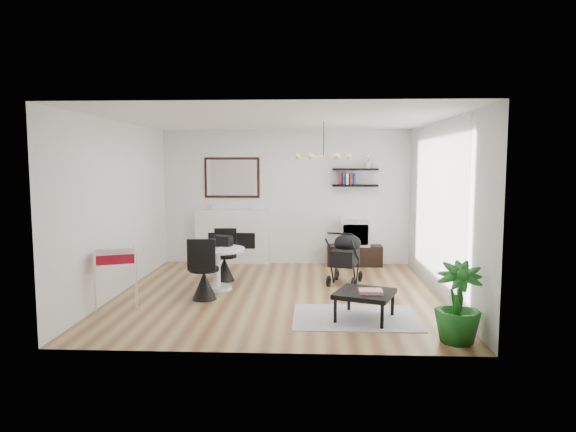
{
  "coord_description": "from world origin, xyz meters",
  "views": [
    {
      "loc": [
        0.52,
        -7.86,
        2.06
      ],
      "look_at": [
        0.13,
        0.4,
        1.19
      ],
      "focal_mm": 32.0,
      "sensor_mm": 36.0,
      "label": 1
    }
  ],
  "objects_px": {
    "crt_tv": "(355,233)",
    "tv_console": "(354,256)",
    "potted_plant": "(458,303)",
    "dining_table": "(216,262)",
    "coffee_table": "(365,295)",
    "stroller": "(346,260)",
    "fireplace": "(232,230)",
    "drying_rack": "(116,279)"
  },
  "relations": [
    {
      "from": "fireplace",
      "to": "crt_tv",
      "type": "relative_size",
      "value": 3.77
    },
    {
      "from": "crt_tv",
      "to": "drying_rack",
      "type": "relative_size",
      "value": 0.67
    },
    {
      "from": "crt_tv",
      "to": "dining_table",
      "type": "relative_size",
      "value": 0.62
    },
    {
      "from": "potted_plant",
      "to": "dining_table",
      "type": "bearing_deg",
      "value": 144.09
    },
    {
      "from": "fireplace",
      "to": "tv_console",
      "type": "xyz_separation_m",
      "value": [
        2.47,
        -0.12,
        -0.48
      ]
    },
    {
      "from": "crt_tv",
      "to": "stroller",
      "type": "relative_size",
      "value": 0.61
    },
    {
      "from": "fireplace",
      "to": "stroller",
      "type": "relative_size",
      "value": 2.3
    },
    {
      "from": "dining_table",
      "to": "potted_plant",
      "type": "bearing_deg",
      "value": -35.91
    },
    {
      "from": "drying_rack",
      "to": "dining_table",
      "type": "bearing_deg",
      "value": 26.28
    },
    {
      "from": "crt_tv",
      "to": "coffee_table",
      "type": "relative_size",
      "value": 0.63
    },
    {
      "from": "stroller",
      "to": "potted_plant",
      "type": "distance_m",
      "value": 3.05
    },
    {
      "from": "tv_console",
      "to": "dining_table",
      "type": "bearing_deg",
      "value": -139.66
    },
    {
      "from": "crt_tv",
      "to": "tv_console",
      "type": "bearing_deg",
      "value": 108.71
    },
    {
      "from": "tv_console",
      "to": "potted_plant",
      "type": "relative_size",
      "value": 1.17
    },
    {
      "from": "crt_tv",
      "to": "drying_rack",
      "type": "height_order",
      "value": "crt_tv"
    },
    {
      "from": "drying_rack",
      "to": "coffee_table",
      "type": "distance_m",
      "value": 3.4
    },
    {
      "from": "fireplace",
      "to": "coffee_table",
      "type": "xyz_separation_m",
      "value": [
        2.32,
        -3.67,
        -0.35
      ]
    },
    {
      "from": "dining_table",
      "to": "coffee_table",
      "type": "bearing_deg",
      "value": -33.99
    },
    {
      "from": "drying_rack",
      "to": "coffee_table",
      "type": "relative_size",
      "value": 0.94
    },
    {
      "from": "coffee_table",
      "to": "tv_console",
      "type": "bearing_deg",
      "value": 87.45
    },
    {
      "from": "fireplace",
      "to": "potted_plant",
      "type": "height_order",
      "value": "fireplace"
    },
    {
      "from": "fireplace",
      "to": "dining_table",
      "type": "relative_size",
      "value": 2.35
    },
    {
      "from": "fireplace",
      "to": "tv_console",
      "type": "relative_size",
      "value": 1.99
    },
    {
      "from": "fireplace",
      "to": "drying_rack",
      "type": "height_order",
      "value": "fireplace"
    },
    {
      "from": "stroller",
      "to": "crt_tv",
      "type": "bearing_deg",
      "value": 97.07
    },
    {
      "from": "dining_table",
      "to": "drying_rack",
      "type": "distance_m",
      "value": 1.74
    },
    {
      "from": "tv_console",
      "to": "potted_plant",
      "type": "height_order",
      "value": "potted_plant"
    },
    {
      "from": "coffee_table",
      "to": "potted_plant",
      "type": "relative_size",
      "value": 0.98
    },
    {
      "from": "crt_tv",
      "to": "stroller",
      "type": "height_order",
      "value": "stroller"
    },
    {
      "from": "drying_rack",
      "to": "potted_plant",
      "type": "relative_size",
      "value": 0.92
    },
    {
      "from": "dining_table",
      "to": "coffee_table",
      "type": "height_order",
      "value": "dining_table"
    },
    {
      "from": "dining_table",
      "to": "potted_plant",
      "type": "xyz_separation_m",
      "value": [
        3.21,
        -2.33,
        0.02
      ]
    },
    {
      "from": "stroller",
      "to": "coffee_table",
      "type": "distance_m",
      "value": 2.03
    },
    {
      "from": "potted_plant",
      "to": "crt_tv",
      "type": "bearing_deg",
      "value": 100.59
    },
    {
      "from": "dining_table",
      "to": "stroller",
      "type": "xyz_separation_m",
      "value": [
        2.12,
        0.52,
        -0.04
      ]
    },
    {
      "from": "crt_tv",
      "to": "potted_plant",
      "type": "bearing_deg",
      "value": -79.41
    },
    {
      "from": "crt_tv",
      "to": "dining_table",
      "type": "distance_m",
      "value": 3.15
    },
    {
      "from": "drying_rack",
      "to": "coffee_table",
      "type": "xyz_separation_m",
      "value": [
        3.4,
        -0.21,
        -0.12
      ]
    },
    {
      "from": "fireplace",
      "to": "tv_console",
      "type": "distance_m",
      "value": 2.52
    },
    {
      "from": "dining_table",
      "to": "stroller",
      "type": "distance_m",
      "value": 2.19
    },
    {
      "from": "potted_plant",
      "to": "drying_rack",
      "type": "bearing_deg",
      "value": 166.72
    },
    {
      "from": "tv_console",
      "to": "crt_tv",
      "type": "bearing_deg",
      "value": -71.29
    }
  ]
}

